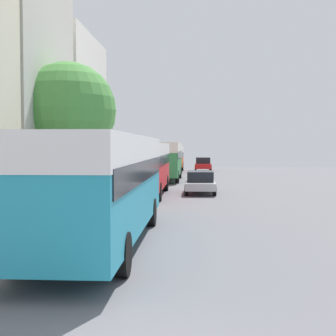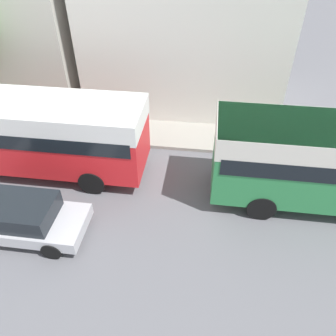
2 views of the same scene
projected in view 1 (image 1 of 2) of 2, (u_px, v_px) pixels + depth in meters
name	position (u px, v px, depth m)	size (l,w,h in m)	color
building_end_row	(54.00, 112.00, 33.18)	(5.69, 9.53, 10.61)	silver
bus_lead	(100.00, 174.00, 13.62)	(2.67, 10.77, 3.19)	teal
bus_following	(143.00, 162.00, 27.34)	(2.55, 9.45, 3.07)	red
bus_third_in_line	(165.00, 156.00, 39.19)	(2.53, 9.24, 3.19)	#2D8447
bus_rear	(171.00, 156.00, 51.88)	(2.60, 9.08, 2.82)	#EA5B23
car_crossing	(203.00, 164.00, 54.47)	(1.93, 4.15, 1.59)	red
car_far_curb	(200.00, 182.00, 28.47)	(1.84, 4.18, 1.37)	#B7B7BC
pedestrian_near_curb	(70.00, 182.00, 24.53)	(0.42, 0.42, 1.66)	#232838
street_tree	(68.00, 111.00, 22.79)	(4.71, 4.71, 6.84)	brown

